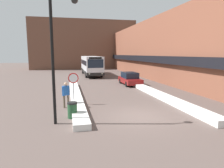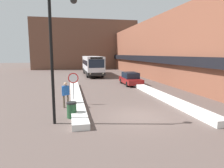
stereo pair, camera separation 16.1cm
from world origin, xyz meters
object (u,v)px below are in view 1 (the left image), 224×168
object	(u,v)px
pedestrian	(66,92)
trash_bin	(72,110)
city_bus	(91,65)
stop_sign	(73,82)
street_lamp	(58,46)
parked_car_front	(130,79)

from	to	relation	value
pedestrian	trash_bin	distance (m)	2.55
city_bus	trash_bin	xyz separation A→B (m)	(-3.90, -23.58, -1.33)
pedestrian	trash_bin	world-z (taller)	pedestrian
city_bus	stop_sign	distance (m)	20.73
city_bus	street_lamp	size ratio (longest dim) A/B	1.70
street_lamp	pedestrian	xyz separation A→B (m)	(0.30, 3.31, -3.09)
parked_car_front	street_lamp	distance (m)	15.07
city_bus	stop_sign	xyz separation A→B (m)	(-3.71, -20.39, -0.09)
trash_bin	stop_sign	bearing A→B (deg)	86.53
city_bus	street_lamp	distance (m)	24.97
stop_sign	pedestrian	distance (m)	1.13
parked_car_front	stop_sign	distance (m)	10.95
parked_car_front	pedestrian	bearing A→B (deg)	-129.89
city_bus	stop_sign	world-z (taller)	city_bus
pedestrian	trash_bin	bearing A→B (deg)	-112.10
city_bus	parked_car_front	distance (m)	12.54
street_lamp	parked_car_front	bearing A→B (deg)	57.51
city_bus	trash_bin	bearing A→B (deg)	-99.39
parked_car_front	pedestrian	world-z (taller)	pedestrian
city_bus	trash_bin	distance (m)	23.94
city_bus	street_lamp	xyz separation A→B (m)	(-4.56, -24.43, 2.36)
pedestrian	street_lamp	bearing A→B (deg)	-125.75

